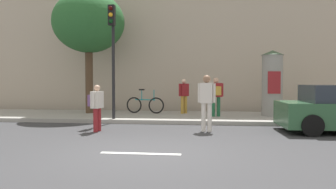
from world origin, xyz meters
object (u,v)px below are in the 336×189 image
(poster_column, at_px, (272,83))
(street_tree, at_px, (89,23))
(pedestrian_in_dark_shirt, at_px, (96,104))
(pedestrian_near_pole, at_px, (207,99))
(bicycle_leaning, at_px, (145,105))
(pedestrian_tallest, at_px, (216,93))
(traffic_light, at_px, (112,43))
(pedestrian_in_light_jacket, at_px, (184,94))

(poster_column, distance_m, street_tree, 8.45)
(poster_column, distance_m, pedestrian_in_dark_shirt, 7.45)
(pedestrian_near_pole, relative_size, bicycle_leaning, 1.01)
(pedestrian_tallest, distance_m, bicycle_leaning, 3.36)
(traffic_light, distance_m, poster_column, 6.72)
(pedestrian_in_dark_shirt, bearing_deg, street_tree, 112.61)
(pedestrian_tallest, bearing_deg, pedestrian_in_light_jacket, 141.13)
(traffic_light, xyz_separation_m, pedestrian_in_light_jacket, (2.53, 2.52, -2.00))
(poster_column, bearing_deg, pedestrian_tallest, -166.46)
(traffic_light, distance_m, pedestrian_near_pole, 4.47)
(street_tree, relative_size, pedestrian_tallest, 3.45)
(traffic_light, xyz_separation_m, bicycle_leaning, (0.79, 2.42, -2.50))
(poster_column, height_order, pedestrian_near_pole, poster_column)
(pedestrian_in_light_jacket, relative_size, bicycle_leaning, 0.88)
(pedestrian_in_dark_shirt, xyz_separation_m, pedestrian_in_light_jacket, (2.42, 4.73, 0.16))
(street_tree, height_order, pedestrian_near_pole, street_tree)
(pedestrian_in_dark_shirt, relative_size, pedestrian_near_pole, 0.83)
(traffic_light, height_order, street_tree, street_tree)
(street_tree, xyz_separation_m, bicycle_leaning, (2.54, 0.16, -3.68))
(pedestrian_in_dark_shirt, distance_m, pedestrian_tallest, 5.26)
(traffic_light, xyz_separation_m, pedestrian_tallest, (3.93, 1.39, -1.95))
(poster_column, relative_size, bicycle_leaning, 1.55)
(street_tree, bearing_deg, pedestrian_in_dark_shirt, -67.39)
(street_tree, distance_m, bicycle_leaning, 4.47)
(poster_column, bearing_deg, pedestrian_near_pole, -125.57)
(pedestrian_in_light_jacket, bearing_deg, bicycle_leaning, -176.67)
(pedestrian_near_pole, bearing_deg, street_tree, 142.66)
(pedestrian_in_dark_shirt, distance_m, bicycle_leaning, 4.69)
(poster_column, relative_size, pedestrian_tallest, 1.72)
(poster_column, bearing_deg, pedestrian_in_light_jacket, 171.26)
(pedestrian_in_dark_shirt, relative_size, pedestrian_tallest, 0.93)
(pedestrian_in_light_jacket, bearing_deg, street_tree, -176.45)
(traffic_light, xyz_separation_m, pedestrian_in_dark_shirt, (0.11, -2.21, -2.16))
(poster_column, distance_m, bicycle_leaning, 5.57)
(pedestrian_in_light_jacket, height_order, pedestrian_tallest, pedestrian_tallest)
(pedestrian_near_pole, distance_m, pedestrian_tallest, 3.21)
(pedestrian_near_pole, bearing_deg, pedestrian_in_dark_shirt, -173.23)
(pedestrian_in_dark_shirt, bearing_deg, bicycle_leaning, 81.68)
(street_tree, distance_m, pedestrian_tallest, 6.54)
(traffic_light, height_order, bicycle_leaning, traffic_light)
(bicycle_leaning, bearing_deg, poster_column, -4.92)
(pedestrian_in_dark_shirt, distance_m, pedestrian_near_pole, 3.49)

